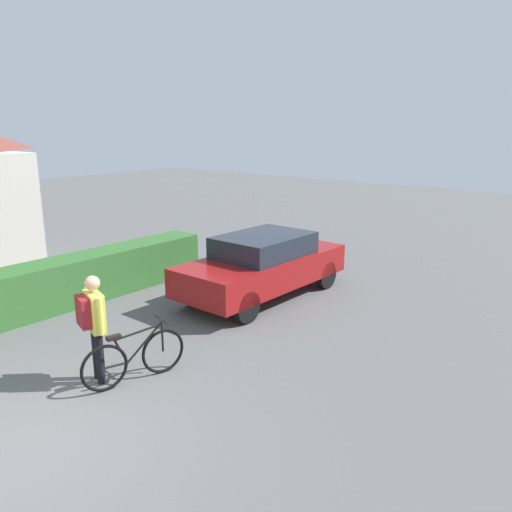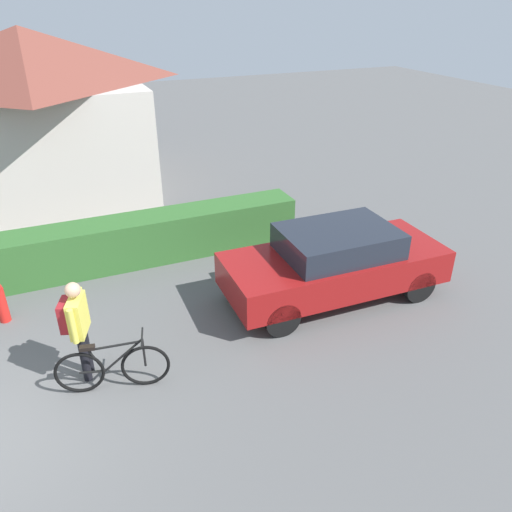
{
  "view_description": "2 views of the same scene",
  "coord_description": "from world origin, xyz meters",
  "px_view_note": "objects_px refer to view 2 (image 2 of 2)",
  "views": [
    {
      "loc": [
        -2.56,
        -5.83,
        3.98
      ],
      "look_at": [
        5.22,
        0.42,
        1.39
      ],
      "focal_mm": 36.04,
      "sensor_mm": 36.0,
      "label": 1
    },
    {
      "loc": [
        1.67,
        -6.04,
        5.51
      ],
      "look_at": [
        4.86,
        1.32,
        1.25
      ],
      "focal_mm": 35.01,
      "sensor_mm": 36.0,
      "label": 2
    }
  ],
  "objects_px": {
    "parked_car_near": "(335,262)",
    "person_rider": "(77,321)",
    "fire_hydrant": "(1,302)",
    "bicycle": "(113,368)"
  },
  "relations": [
    {
      "from": "bicycle",
      "to": "person_rider",
      "type": "xyz_separation_m",
      "value": [
        -0.38,
        0.48,
        0.66
      ]
    },
    {
      "from": "parked_car_near",
      "to": "fire_hydrant",
      "type": "height_order",
      "value": "parked_car_near"
    },
    {
      "from": "parked_car_near",
      "to": "bicycle",
      "type": "relative_size",
      "value": 2.61
    },
    {
      "from": "parked_car_near",
      "to": "person_rider",
      "type": "distance_m",
      "value": 4.93
    },
    {
      "from": "parked_car_near",
      "to": "person_rider",
      "type": "height_order",
      "value": "person_rider"
    },
    {
      "from": "person_rider",
      "to": "fire_hydrant",
      "type": "distance_m",
      "value": 2.6
    },
    {
      "from": "person_rider",
      "to": "bicycle",
      "type": "bearing_deg",
      "value": -51.84
    },
    {
      "from": "bicycle",
      "to": "fire_hydrant",
      "type": "height_order",
      "value": "bicycle"
    },
    {
      "from": "fire_hydrant",
      "to": "parked_car_near",
      "type": "bearing_deg",
      "value": -15.49
    },
    {
      "from": "parked_car_near",
      "to": "bicycle",
      "type": "height_order",
      "value": "parked_car_near"
    }
  ]
}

